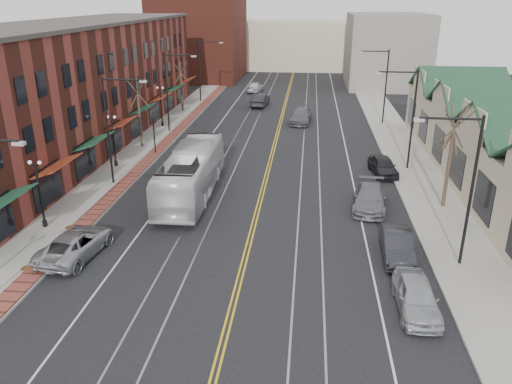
% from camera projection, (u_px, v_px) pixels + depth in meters
% --- Properties ---
extents(ground, '(160.00, 160.00, 0.00)m').
position_uv_depth(ground, '(229.00, 319.00, 22.27)').
color(ground, black).
rests_on(ground, ground).
extents(sidewalk_left, '(4.00, 120.00, 0.15)m').
position_uv_depth(sidewalk_left, '(125.00, 167.00, 41.95)').
color(sidewalk_left, gray).
rests_on(sidewalk_left, ground).
extents(sidewalk_right, '(4.00, 120.00, 0.15)m').
position_uv_depth(sidewalk_right, '(418.00, 177.00, 39.57)').
color(sidewalk_right, gray).
rests_on(sidewalk_right, ground).
extents(building_left, '(10.00, 50.00, 11.00)m').
position_uv_depth(building_left, '(74.00, 86.00, 47.14)').
color(building_left, maroon).
rests_on(building_left, ground).
extents(building_right, '(8.00, 36.00, 4.60)m').
position_uv_depth(building_right, '(502.00, 152.00, 38.16)').
color(building_right, '#B7AE8D').
rests_on(building_right, ground).
extents(backdrop_left, '(14.00, 18.00, 14.00)m').
position_uv_depth(backdrop_left, '(200.00, 36.00, 86.09)').
color(backdrop_left, maroon).
rests_on(backdrop_left, ground).
extents(backdrop_mid, '(22.00, 14.00, 9.00)m').
position_uv_depth(backdrop_mid, '(295.00, 45.00, 99.31)').
color(backdrop_mid, '#B7AE8D').
rests_on(backdrop_mid, ground).
extents(backdrop_right, '(12.00, 16.00, 11.00)m').
position_uv_depth(backdrop_right, '(386.00, 50.00, 78.94)').
color(backdrop_right, slate).
rests_on(backdrop_right, ground).
extents(streetlight_l_1, '(3.33, 0.25, 8.00)m').
position_uv_depth(streetlight_l_1, '(113.00, 120.00, 36.34)').
color(streetlight_l_1, black).
rests_on(streetlight_l_1, sidewalk_left).
extents(streetlight_l_2, '(3.33, 0.25, 8.00)m').
position_uv_depth(streetlight_l_2, '(171.00, 84.00, 51.15)').
color(streetlight_l_2, black).
rests_on(streetlight_l_2, sidewalk_left).
extents(streetlight_l_3, '(3.33, 0.25, 8.00)m').
position_uv_depth(streetlight_l_3, '(203.00, 65.00, 65.96)').
color(streetlight_l_3, black).
rests_on(streetlight_l_3, sidewalk_left).
extents(streetlight_r_0, '(3.33, 0.25, 8.00)m').
position_uv_depth(streetlight_r_0, '(465.00, 177.00, 24.90)').
color(streetlight_r_0, black).
rests_on(streetlight_r_0, sidewalk_right).
extents(streetlight_r_1, '(3.33, 0.25, 8.00)m').
position_uv_depth(streetlight_r_1, '(408.00, 110.00, 39.71)').
color(streetlight_r_1, black).
rests_on(streetlight_r_1, sidewalk_right).
extents(streetlight_r_2, '(3.33, 0.25, 8.00)m').
position_uv_depth(streetlight_r_2, '(382.00, 79.00, 54.52)').
color(streetlight_r_2, black).
rests_on(streetlight_r_2, sidewalk_right).
extents(lamppost_l_1, '(0.84, 0.28, 4.27)m').
position_uv_depth(lamppost_l_1, '(40.00, 196.00, 30.14)').
color(lamppost_l_1, black).
rests_on(lamppost_l_1, sidewalk_left).
extents(lamppost_l_2, '(0.84, 0.28, 4.27)m').
position_uv_depth(lamppost_l_2, '(114.00, 142.00, 41.25)').
color(lamppost_l_2, black).
rests_on(lamppost_l_2, sidewalk_left).
extents(lamppost_l_3, '(0.84, 0.28, 4.27)m').
position_uv_depth(lamppost_l_3, '(161.00, 107.00, 54.21)').
color(lamppost_l_3, black).
rests_on(lamppost_l_3, sidewalk_left).
extents(tree_left_near, '(1.78, 1.37, 6.48)m').
position_uv_depth(tree_left_near, '(139.00, 111.00, 46.29)').
color(tree_left_near, '#382B21').
rests_on(tree_left_near, sidewalk_left).
extents(tree_left_far, '(1.66, 1.28, 6.02)m').
position_uv_depth(tree_left_far, '(182.00, 85.00, 61.19)').
color(tree_left_far, '#382B21').
rests_on(tree_left_far, sidewalk_left).
extents(tree_right_mid, '(1.90, 1.46, 6.93)m').
position_uv_depth(tree_right_mid, '(450.00, 155.00, 32.62)').
color(tree_right_mid, '#382B21').
rests_on(tree_right_mid, sidewalk_right).
extents(manhole_mid, '(0.60, 0.60, 0.02)m').
position_uv_depth(manhole_mid, '(27.00, 268.00, 26.10)').
color(manhole_mid, '#592D19').
rests_on(manhole_mid, sidewalk_left).
extents(manhole_far, '(0.60, 0.60, 0.02)m').
position_uv_depth(manhole_far, '(70.00, 227.00, 30.73)').
color(manhole_far, '#592D19').
rests_on(manhole_far, sidewalk_left).
extents(traffic_signal, '(0.18, 0.15, 3.80)m').
position_uv_depth(traffic_signal, '(154.00, 129.00, 44.68)').
color(traffic_signal, black).
rests_on(traffic_signal, sidewalk_left).
extents(transit_bus, '(3.11, 12.29, 3.41)m').
position_uv_depth(transit_bus, '(191.00, 173.00, 35.54)').
color(transit_bus, silver).
rests_on(transit_bus, ground).
extents(parked_suv, '(3.06, 5.53, 1.46)m').
position_uv_depth(parked_suv, '(76.00, 244.00, 27.43)').
color(parked_suv, '#A0A1A7').
rests_on(parked_suv, ground).
extents(parked_car_a, '(1.80, 4.39, 1.49)m').
position_uv_depth(parked_car_a, '(417.00, 296.00, 22.60)').
color(parked_car_a, '#A6A8AD').
rests_on(parked_car_a, ground).
extents(parked_car_b, '(1.75, 4.50, 1.46)m').
position_uv_depth(parked_car_b, '(397.00, 245.00, 27.28)').
color(parked_car_b, '#222228').
rests_on(parked_car_b, ground).
extents(parked_car_c, '(2.77, 5.41, 1.50)m').
position_uv_depth(parked_car_c, '(370.00, 198.00, 33.65)').
color(parked_car_c, slate).
rests_on(parked_car_c, ground).
extents(parked_car_d, '(2.32, 4.52, 1.47)m').
position_uv_depth(parked_car_d, '(383.00, 166.00, 40.07)').
color(parked_car_d, black).
rests_on(parked_car_d, ground).
extents(distant_car_left, '(2.23, 5.16, 1.65)m').
position_uv_depth(distant_car_left, '(260.00, 100.00, 65.13)').
color(distant_car_left, black).
rests_on(distant_car_left, ground).
extents(distant_car_right, '(2.69, 5.60, 1.57)m').
position_uv_depth(distant_car_right, '(301.00, 116.00, 56.54)').
color(distant_car_right, '#58585E').
rests_on(distant_car_right, ground).
extents(distant_car_far, '(2.37, 4.79, 1.57)m').
position_uv_depth(distant_car_far, '(255.00, 87.00, 74.94)').
color(distant_car_far, silver).
rests_on(distant_car_far, ground).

